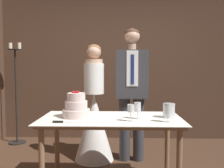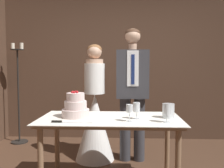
{
  "view_description": "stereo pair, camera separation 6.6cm",
  "coord_description": "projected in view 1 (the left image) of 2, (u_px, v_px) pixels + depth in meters",
  "views": [
    {
      "loc": [
        -0.01,
        -2.43,
        1.29
      ],
      "look_at": [
        -0.1,
        0.58,
        1.09
      ],
      "focal_mm": 40.0,
      "sensor_mm": 36.0,
      "label": 1
    },
    {
      "loc": [
        0.05,
        -2.42,
        1.29
      ],
      "look_at": [
        -0.1,
        0.58,
        1.09
      ],
      "focal_mm": 40.0,
      "sensor_mm": 36.0,
      "label": 2
    }
  ],
  "objects": [
    {
      "name": "wall_back",
      "position": [
        120.0,
        61.0,
        4.51
      ],
      "size": [
        4.44,
        0.12,
        2.82
      ],
      "primitive_type": "cube",
      "color": "#513828",
      "rests_on": "ground_plane"
    },
    {
      "name": "cake_table",
      "position": [
        111.0,
        126.0,
        2.64
      ],
      "size": [
        1.49,
        0.77,
        0.76
      ],
      "color": "#8E6B4C",
      "rests_on": "ground_plane"
    },
    {
      "name": "tiered_cake",
      "position": [
        76.0,
        107.0,
        2.65
      ],
      "size": [
        0.29,
        0.29,
        0.28
      ],
      "color": "beige",
      "rests_on": "cake_table"
    },
    {
      "name": "cake_knife",
      "position": [
        65.0,
        122.0,
        2.39
      ],
      "size": [
        0.4,
        0.03,
        0.02
      ],
      "rotation": [
        0.0,
        0.0,
        -0.02
      ],
      "color": "silver",
      "rests_on": "cake_table"
    },
    {
      "name": "wine_glass_near",
      "position": [
        168.0,
        109.0,
        2.42
      ],
      "size": [
        0.07,
        0.07,
        0.19
      ],
      "color": "silver",
      "rests_on": "cake_table"
    },
    {
      "name": "wine_glass_middle",
      "position": [
        137.0,
        107.0,
        2.58
      ],
      "size": [
        0.07,
        0.07,
        0.17
      ],
      "color": "silver",
      "rests_on": "cake_table"
    },
    {
      "name": "wine_glass_far",
      "position": [
        131.0,
        109.0,
        2.45
      ],
      "size": [
        0.07,
        0.07,
        0.17
      ],
      "color": "silver",
      "rests_on": "cake_table"
    },
    {
      "name": "hurricane_candle",
      "position": [
        169.0,
        111.0,
        2.64
      ],
      "size": [
        0.13,
        0.13,
        0.15
      ],
      "color": "silver",
      "rests_on": "cake_table"
    },
    {
      "name": "bride",
      "position": [
        94.0,
        118.0,
        3.46
      ],
      "size": [
        0.54,
        0.54,
        1.6
      ],
      "color": "white",
      "rests_on": "ground_plane"
    },
    {
      "name": "groom",
      "position": [
        132.0,
        87.0,
        3.41
      ],
      "size": [
        0.43,
        0.25,
        1.81
      ],
      "color": "#38383D",
      "rests_on": "ground_plane"
    },
    {
      "name": "candle_stand",
      "position": [
        16.0,
        99.0,
        4.2
      ],
      "size": [
        0.28,
        0.28,
        1.7
      ],
      "color": "black",
      "rests_on": "ground_plane"
    }
  ]
}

